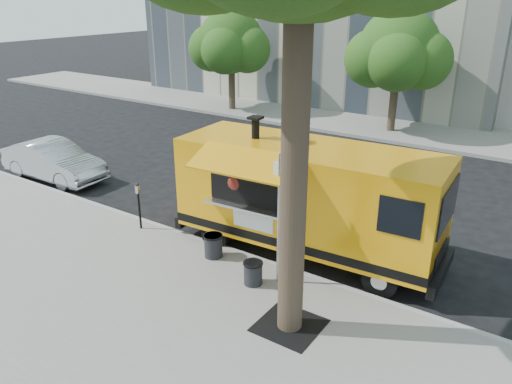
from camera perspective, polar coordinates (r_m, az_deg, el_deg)
ground at (r=13.37m, az=0.29°, el=-5.78°), size 120.00×120.00×0.00m
sidewalk at (r=10.73m, az=-12.02°, el=-13.55°), size 60.00×6.00×0.15m
curb at (r=12.66m, az=-2.07°, el=-7.09°), size 60.00×0.14×0.16m
far_sidewalk at (r=25.02m, az=17.87°, el=6.65°), size 60.00×5.00×0.15m
tree_well at (r=10.11m, az=3.84°, el=-14.97°), size 1.20×1.20×0.02m
far_tree_a at (r=27.77m, az=-2.88°, el=16.84°), size 3.42×3.42×5.36m
far_tree_b at (r=23.91m, az=15.99°, el=15.39°), size 3.60×3.60×5.50m
sign_post at (r=10.64m, az=2.61°, el=-2.33°), size 0.28×0.06×3.00m
parking_meter at (r=13.83m, az=-13.27°, el=-0.94°), size 0.11×0.11×1.33m
food_truck at (r=12.24m, az=5.73°, el=-0.48°), size 6.89×3.42×3.35m
sedan at (r=19.00m, az=-22.12°, el=3.32°), size 4.16×1.59×1.36m
trash_bin_left at (r=12.30m, az=-4.91°, el=-6.06°), size 0.48×0.48×0.58m
trash_bin_right at (r=11.19m, az=-0.35°, el=-9.14°), size 0.45×0.45×0.54m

